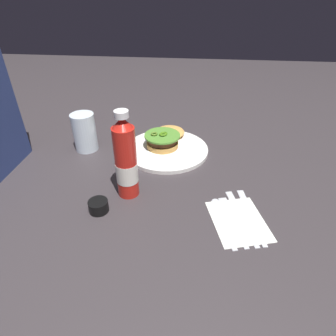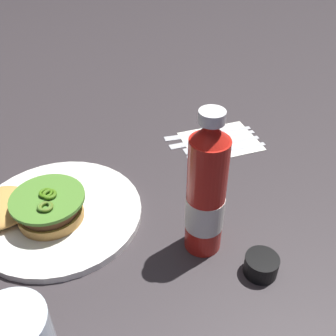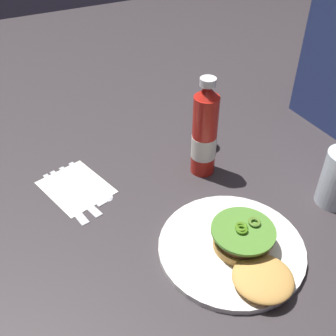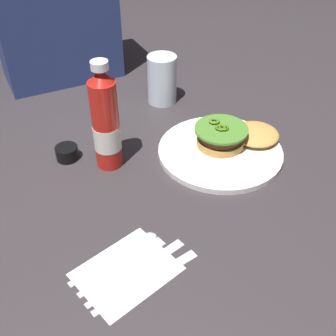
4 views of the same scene
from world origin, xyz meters
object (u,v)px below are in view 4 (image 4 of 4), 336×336
burger_sandwich (234,135)px  fork_utensil (130,260)px  spoon_utensil (126,249)px  dinner_plate (220,151)px  napkin (126,271)px  butter_knife (143,266)px  condiment_cup (67,153)px  water_glass (162,79)px  steak_knife (154,276)px  ketchup_bottle (106,123)px

burger_sandwich → fork_utensil: burger_sandwich is taller
burger_sandwich → spoon_utensil: (-0.34, -0.18, -0.03)m
dinner_plate → napkin: size_ratio=1.79×
dinner_plate → napkin: dinner_plate is taller
burger_sandwich → butter_knife: (-0.33, -0.23, -0.03)m
napkin → spoon_utensil: bearing=67.7°
condiment_cup → butter_knife: 0.36m
burger_sandwich → butter_knife: bearing=-145.4°
water_glass → steak_knife: water_glass is taller
spoon_utensil → dinner_plate: bearing=29.5°
spoon_utensil → water_glass: bearing=57.2°
dinner_plate → condiment_cup: size_ratio=5.62×
burger_sandwich → spoon_utensil: size_ratio=1.15×
ketchup_bottle → napkin: ketchup_bottle is taller
water_glass → spoon_utensil: size_ratio=0.73×
condiment_cup → steak_knife: size_ratio=0.25×
ketchup_bottle → condiment_cup: (-0.08, 0.06, -0.09)m
steak_knife → butter_knife: bearing=105.4°
water_glass → butter_knife: bearing=-119.2°
water_glass → butter_knife: (-0.28, -0.50, -0.06)m
burger_sandwich → spoon_utensil: burger_sandwich is taller
dinner_plate → fork_utensil: (-0.31, -0.20, -0.00)m
water_glass → ketchup_bottle: bearing=-138.7°
burger_sandwich → ketchup_bottle: ketchup_bottle is taller
ketchup_bottle → burger_sandwich: bearing=-14.0°
ketchup_bottle → condiment_cup: ketchup_bottle is taller
butter_knife → spoon_utensil: same height
burger_sandwich → ketchup_bottle: 0.30m
steak_knife → spoon_utensil: bearing=103.5°
dinner_plate → ketchup_bottle: size_ratio=1.17×
burger_sandwich → water_glass: (-0.05, 0.27, 0.03)m
butter_knife → water_glass: bearing=60.8°
ketchup_bottle → fork_utensil: bearing=-103.3°
ketchup_bottle → water_glass: ketchup_bottle is taller
burger_sandwich → napkin: size_ratio=1.27×
fork_utensil → condiment_cup: bearing=92.3°
napkin → steak_knife: size_ratio=0.78×
ketchup_bottle → water_glass: (0.23, 0.20, -0.04)m
steak_knife → water_glass: bearing=62.6°
dinner_plate → water_glass: (-0.01, 0.28, 0.06)m
butter_knife → napkin: bearing=168.8°
dinner_plate → ketchup_bottle: (-0.24, 0.08, 0.10)m
burger_sandwich → condiment_cup: (-0.36, 0.13, -0.02)m
burger_sandwich → steak_knife: burger_sandwich is taller
dinner_plate → spoon_utensil: bearing=-150.5°
steak_knife → butter_knife: 0.03m
steak_knife → napkin: bearing=138.1°
burger_sandwich → water_glass: size_ratio=1.56×
dinner_plate → fork_utensil: size_ratio=1.62×
dinner_plate → butter_knife: size_ratio=1.43×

